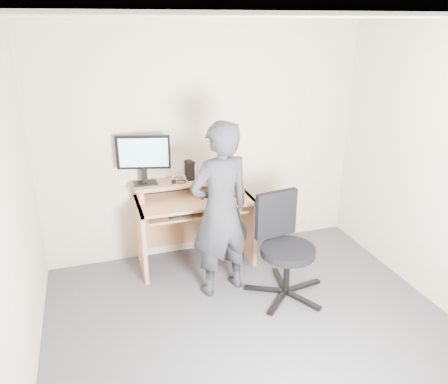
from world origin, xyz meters
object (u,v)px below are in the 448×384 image
desk (193,213)px  monitor (143,155)px  office_chair (284,243)px  person (220,211)px

desk → monitor: 0.83m
monitor → office_chair: bearing=-25.9°
office_chair → person: bearing=149.9°
desk → monitor: bearing=170.5°
office_chair → person: person is taller
desk → office_chair: (0.66, -0.88, -0.02)m
monitor → person: (0.58, -0.75, -0.37)m
office_chair → person: 0.67m
desk → monitor: size_ratio=2.24×
desk → person: size_ratio=0.71×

